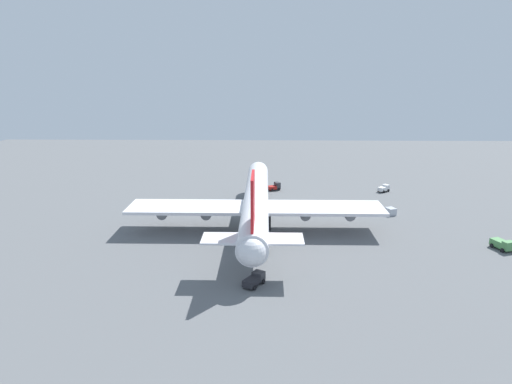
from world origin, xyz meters
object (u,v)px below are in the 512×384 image
at_px(maintenance_van, 502,244).
at_px(cargo_container_fore, 391,211).
at_px(safety_cone_nose, 263,191).
at_px(safety_cone_tail, 257,282).
at_px(catering_truck, 254,279).
at_px(fuel_truck, 384,188).
at_px(cargo_loader, 275,187).
at_px(cargo_airplane, 256,201).

height_order(maintenance_van, cargo_container_fore, maintenance_van).
xyz_separation_m(safety_cone_nose, safety_cone_tail, (-62.95, 0.50, 0.08)).
xyz_separation_m(maintenance_van, catering_truck, (-17.66, 52.07, -0.13)).
bearing_deg(cargo_container_fore, catering_truck, 139.91).
bearing_deg(cargo_container_fore, maintenance_van, -143.87).
distance_m(fuel_truck, safety_cone_tail, 75.05).
bearing_deg(maintenance_van, cargo_container_fore, 36.13).
xyz_separation_m(cargo_loader, fuel_truck, (-1.23, -34.08, -0.08)).
bearing_deg(maintenance_van, safety_cone_tail, 108.52).
height_order(maintenance_van, safety_cone_tail, maintenance_van).
bearing_deg(fuel_truck, safety_cone_tail, 149.25).
bearing_deg(cargo_container_fore, cargo_loader, 50.47).
relative_size(cargo_container_fore, safety_cone_tail, 4.03).
xyz_separation_m(cargo_loader, safety_cone_tail, (-65.72, 4.29, -0.76)).
relative_size(maintenance_van, safety_cone_tail, 6.76).
bearing_deg(catering_truck, cargo_airplane, 0.75).
distance_m(safety_cone_nose, safety_cone_tail, 62.95).
height_order(cargo_loader, safety_cone_nose, cargo_loader).
xyz_separation_m(cargo_container_fore, safety_cone_tail, (-40.96, 34.30, -0.55)).
height_order(cargo_container_fore, safety_cone_nose, cargo_container_fore).
relative_size(cargo_airplane, catering_truck, 13.82).
relative_size(fuel_truck, safety_cone_tail, 5.46).
bearing_deg(cargo_airplane, safety_cone_tail, -178.33).
height_order(cargo_airplane, cargo_container_fore, cargo_airplane).
bearing_deg(safety_cone_tail, maintenance_van, -71.48).
bearing_deg(fuel_truck, cargo_airplane, 130.49).
distance_m(cargo_loader, safety_cone_tail, 65.86).
bearing_deg(maintenance_van, cargo_loader, 44.32).
height_order(catering_truck, safety_cone_tail, catering_truck).
bearing_deg(cargo_loader, safety_cone_nose, 126.13).
height_order(cargo_airplane, fuel_truck, cargo_airplane).
distance_m(fuel_truck, safety_cone_nose, 37.91).
relative_size(fuel_truck, safety_cone_nose, 7.03).
bearing_deg(cargo_airplane, catering_truck, -179.25).
bearing_deg(safety_cone_tail, cargo_airplane, 1.67).
relative_size(maintenance_van, cargo_loader, 1.17).
distance_m(catering_truck, safety_cone_nose, 63.34).
bearing_deg(cargo_loader, safety_cone_tail, 176.26).
height_order(catering_truck, cargo_container_fore, catering_truck).
relative_size(cargo_container_fore, safety_cone_nose, 5.19).
xyz_separation_m(fuel_truck, safety_cone_tail, (-64.49, 38.37, -0.68)).
relative_size(cargo_loader, safety_cone_tail, 5.79).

